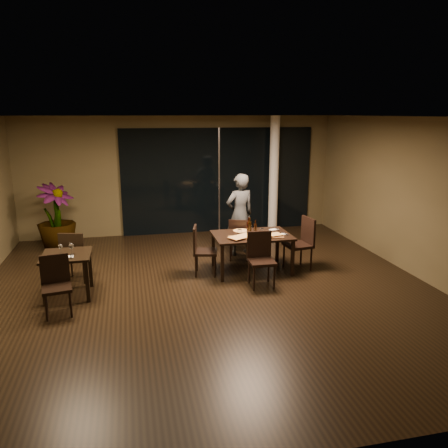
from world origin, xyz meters
The scene contains 32 objects.
ground centered at (0.00, 0.00, 0.00)m, with size 8.00×8.00×0.00m, color black.
wall_back centered at (0.00, 4.05, 1.50)m, with size 8.00×0.10×3.00m, color brown.
wall_front centered at (0.00, -4.05, 1.50)m, with size 8.00×0.10×3.00m, color brown.
wall_right centered at (4.05, 0.00, 1.50)m, with size 0.10×8.00×3.00m, color brown.
ceiling centered at (0.00, 0.00, 3.02)m, with size 8.00×8.00×0.04m, color silver.
window_panel centered at (1.00, 3.96, 1.35)m, with size 5.00×0.06×2.70m, color black.
column centered at (2.40, 3.65, 1.50)m, with size 0.24×0.24×3.00m, color white.
main_table centered at (1.00, 0.80, 0.68)m, with size 1.50×1.00×0.75m.
side_table centered at (-2.40, 0.30, 0.62)m, with size 0.80×0.80×0.75m.
chair_main_far centered at (0.92, 1.47, 0.51)m, with size 0.53×0.53×0.91m.
chair_main_near centered at (0.96, 0.08, 0.55)m, with size 0.47×0.47×0.98m.
chair_main_left centered at (-0.01, 0.83, 0.54)m, with size 0.53×0.53×0.96m.
chair_main_right centered at (2.03, 0.72, 0.59)m, with size 0.55×0.55×1.05m.
chair_side_far centered at (-2.35, 0.95, 0.54)m, with size 0.54×0.54×0.97m.
chair_side_near centered at (-2.49, -0.36, 0.52)m, with size 0.50×0.50×0.93m.
diner centered at (1.04, 1.90, 0.90)m, with size 0.61×0.41×1.80m, color #323538.
potted_plant centered at (-2.96, 3.13, 0.76)m, with size 0.83×0.83×1.52m, color #234D19.
pizza_board_left centered at (0.75, 0.61, 0.76)m, with size 0.53×0.26×0.01m, color #492E17.
pizza_board_right centered at (1.30, 0.58, 0.76)m, with size 0.53×0.27×0.01m, color #432815.
oblong_pizza_left centered at (0.75, 0.61, 0.77)m, with size 0.51×0.24×0.02m, color maroon, non-canonical shape.
oblong_pizza_right centered at (1.30, 0.58, 0.77)m, with size 0.45×0.20×0.02m, color maroon, non-canonical shape.
round_pizza centered at (0.85, 1.07, 0.76)m, with size 0.30×0.30×0.01m, color red.
bottle_a centered at (0.97, 0.85, 0.92)m, with size 0.07×0.07×0.33m, color black, non-canonical shape.
bottle_b centered at (1.07, 0.80, 0.89)m, with size 0.06×0.06×0.29m, color black, non-canonical shape.
bottle_c centered at (0.97, 0.95, 0.90)m, with size 0.07×0.07×0.30m, color black, non-canonical shape.
tumbler_left centered at (0.77, 0.89, 0.80)m, with size 0.08×0.08×0.10m, color white.
tumbler_right centered at (1.23, 0.90, 0.79)m, with size 0.07×0.07×0.09m, color white.
napkin_near centered at (1.58, 0.66, 0.76)m, with size 0.18×0.10×0.01m, color silver.
napkin_far centered at (1.53, 1.03, 0.76)m, with size 0.18×0.10×0.01m, color silver.
wine_glass_a centered at (-2.49, 0.35, 0.83)m, with size 0.07×0.07×0.16m, color white, non-canonical shape.
wine_glass_b centered at (-2.30, 0.26, 0.84)m, with size 0.08×0.08×0.19m, color white, non-canonical shape.
side_napkin centered at (-2.35, 0.11, 0.76)m, with size 0.18×0.11×0.01m, color white.
Camera 1 is at (-1.31, -7.11, 3.06)m, focal length 35.00 mm.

